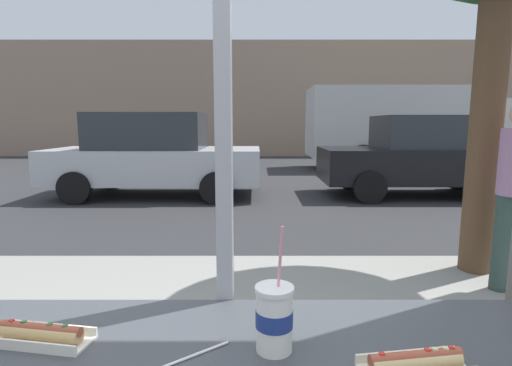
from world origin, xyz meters
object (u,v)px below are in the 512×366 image
object	(u,v)px
parked_car_black	(421,156)
box_truck	(403,124)
soda_cup_right	(274,317)
parked_car_silver	(154,155)
hotdog_tray_far	(415,362)
hotdog_tray_near	(41,334)

from	to	relation	value
parked_car_black	box_truck	world-z (taller)	box_truck
soda_cup_right	parked_car_black	size ratio (longest dim) A/B	0.08
soda_cup_right	parked_car_silver	size ratio (longest dim) A/B	0.07
parked_car_silver	parked_car_black	bearing A→B (deg)	-0.00
hotdog_tray_far	parked_car_black	xyz separation A→B (m)	(3.20, 7.58, -0.14)
parked_car_black	soda_cup_right	bearing A→B (deg)	-115.11
hotdog_tray_near	box_truck	xyz separation A→B (m)	(5.58, 12.60, 0.52)
soda_cup_right	parked_car_silver	bearing A→B (deg)	106.52
soda_cup_right	parked_car_black	bearing A→B (deg)	64.89
hotdog_tray_far	parked_car_silver	size ratio (longest dim) A/B	0.06
soda_cup_right	parked_car_silver	distance (m)	7.82
soda_cup_right	parked_car_silver	world-z (taller)	parked_car_silver
hotdog_tray_far	box_truck	world-z (taller)	box_truck
hotdog_tray_near	box_truck	bearing A→B (deg)	66.12
hotdog_tray_far	box_truck	distance (m)	13.56
parked_car_silver	box_truck	distance (m)	8.87
hotdog_tray_near	parked_car_black	distance (m)	8.52
parked_car_silver	box_truck	bearing A→B (deg)	35.49
hotdog_tray_near	parked_car_silver	bearing A→B (deg)	102.30
hotdog_tray_near	hotdog_tray_far	bearing A→B (deg)	-7.63
hotdog_tray_far	parked_car_silver	bearing A→B (deg)	108.51
soda_cup_right	box_truck	bearing A→B (deg)	68.48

